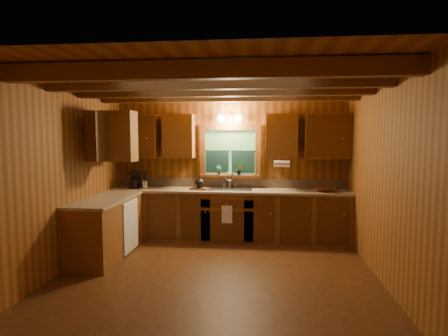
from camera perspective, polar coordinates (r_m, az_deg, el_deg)
room at (r=4.92m, az=-0.98°, el=-1.38°), size 4.20×4.20×4.20m
ceiling_beams at (r=4.94m, az=-1.01°, el=12.49°), size 4.20×2.54×0.18m
base_cabinets at (r=6.39m, az=-3.98°, el=-7.82°), size 4.20×2.22×0.86m
countertop at (r=6.31m, az=-3.87°, el=-3.83°), size 4.20×2.24×0.04m
backsplash at (r=6.82m, az=0.96°, el=-2.31°), size 4.20×0.02×0.16m
dishwasher_panel at (r=6.08m, az=-14.21°, el=-8.64°), size 0.02×0.60×0.80m
upper_cabinets at (r=6.39m, az=-4.47°, el=4.91°), size 4.19×1.77×0.78m
window at (r=6.76m, az=0.96°, el=2.29°), size 1.12×0.08×1.00m
window_sill at (r=6.74m, az=0.92°, el=-1.20°), size 1.06×0.14×0.04m
wall_sconce at (r=6.64m, az=0.87°, el=7.73°), size 0.45×0.21×0.17m
paper_towel_roll at (r=6.41m, az=8.90°, el=0.66°), size 0.27×0.11×0.11m
dish_towel at (r=6.29m, az=0.45°, el=-7.19°), size 0.18×0.01×0.30m
sink at (r=6.56m, az=0.74°, el=-3.70°), size 0.82×0.48×0.43m
coffee_maker at (r=6.86m, az=-13.56°, el=-1.81°), size 0.17×0.22×0.31m
utensil_crock at (r=6.83m, az=-12.15°, el=-2.41°), size 0.12×0.12×0.33m
cutting_board at (r=6.56m, az=-3.79°, el=-3.19°), size 0.36×0.29×0.03m
teakettle at (r=6.55m, az=-3.79°, el=-2.35°), size 0.17×0.17×0.21m
wicker_basket at (r=6.51m, az=15.29°, el=-3.15°), size 0.42×0.42×0.09m
potted_plant_left at (r=6.73m, az=-0.82°, el=-0.30°), size 0.10×0.08×0.17m
potted_plant_right at (r=6.70m, az=2.39°, el=-0.27°), size 0.12×0.10×0.19m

